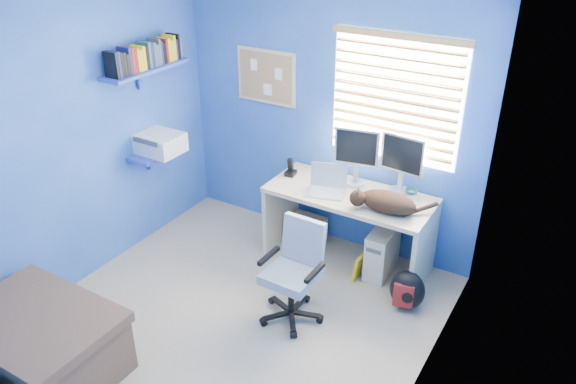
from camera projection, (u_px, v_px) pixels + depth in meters
The scene contains 23 objects.
floor at pixel (231, 323), 4.57m from camera, with size 3.00×3.20×0.00m, color tan.
ceiling at pixel (212, 3), 3.39m from camera, with size 3.00×3.20×0.00m, color white.
wall_back at pixel (327, 118), 5.19m from camera, with size 3.00×0.01×2.50m, color #214EA6.
wall_front at pixel (28, 314), 2.77m from camera, with size 3.00×0.01×2.50m, color #214EA6.
wall_left at pixel (78, 144), 4.66m from camera, with size 0.01×3.20×2.50m, color #214EA6.
wall_right at pixel (428, 247), 3.30m from camera, with size 0.01×3.20×2.50m, color #214EA6.
desk at pixel (348, 229), 5.15m from camera, with size 1.48×0.65×0.74m, color tan.
laptop at pixel (326, 182), 4.92m from camera, with size 0.33×0.26×0.22m, color silver.
monitor_left at pixel (357, 157), 5.01m from camera, with size 0.40×0.12×0.54m, color silver.
monitor_right at pixel (402, 164), 4.88m from camera, with size 0.40×0.12×0.54m, color silver.
phone at pixel (291, 167), 5.26m from camera, with size 0.09×0.11×0.17m, color black.
mug at pixel (411, 195), 4.84m from camera, with size 0.10×0.09×0.10m, color #255C52.
cd_spindle at pixel (410, 196), 4.86m from camera, with size 0.13×0.13×0.07m, color silver.
cat at pixel (388, 202), 4.65m from camera, with size 0.48×0.25×0.17m, color black.
tower_pc at pixel (382, 251), 5.08m from camera, with size 0.19×0.44×0.45m, color beige.
drawer_boxes at pixel (306, 230), 5.56m from camera, with size 0.35×0.28×0.27m, color tan.
yellow_book at pixel (358, 267), 5.04m from camera, with size 0.03×0.17×0.24m, color yellow.
backpack at pixel (407, 290), 4.66m from camera, with size 0.30×0.23×0.35m, color black.
bed_corner at pixel (41, 345), 3.98m from camera, with size 1.07×0.76×0.51m, color brown.
office_chair at pixel (294, 284), 4.51m from camera, with size 0.49×0.49×0.84m.
window_blinds at pixel (395, 100), 4.73m from camera, with size 1.15×0.05×1.10m.
corkboard at pixel (266, 77), 5.33m from camera, with size 0.64×0.02×0.52m.
wall_shelves at pixel (151, 100), 5.08m from camera, with size 0.42×0.90×1.05m.
Camera 1 is at (2.21, -2.79, 3.08)m, focal length 35.00 mm.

